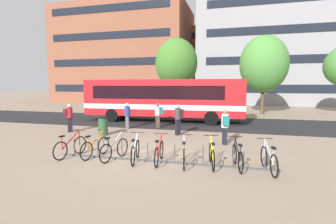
% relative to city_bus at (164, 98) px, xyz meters
% --- Properties ---
extents(ground, '(200.00, 200.00, 0.00)m').
position_rel_city_bus_xyz_m(ground, '(1.75, -9.46, -1.78)').
color(ground, gray).
extents(bus_lane_asphalt, '(80.00, 7.20, 0.01)m').
position_rel_city_bus_xyz_m(bus_lane_asphalt, '(1.75, -0.00, -1.77)').
color(bus_lane_asphalt, '#232326').
rests_on(bus_lane_asphalt, ground).
extents(city_bus, '(12.11, 3.01, 3.20)m').
position_rel_city_bus_xyz_m(city_bus, '(0.00, 0.00, 0.00)').
color(city_bus, red).
rests_on(city_bus, ground).
extents(bike_rack, '(8.01, 0.21, 0.70)m').
position_rel_city_bus_xyz_m(bike_rack, '(2.74, -10.11, -1.68)').
color(bike_rack, '#47474C').
rests_on(bike_rack, ground).
extents(parked_bicycle_red_0, '(0.52, 1.71, 0.99)m').
position_rel_city_bus_xyz_m(parked_bicycle_red_0, '(-0.86, -10.28, -1.39)').
color(parked_bicycle_red_0, black).
rests_on(parked_bicycle_red_0, ground).
extents(parked_bicycle_orange_1, '(0.52, 1.71, 0.99)m').
position_rel_city_bus_xyz_m(parked_bicycle_orange_1, '(0.09, -10.06, -1.39)').
color(parked_bicycle_orange_1, black).
rests_on(parked_bicycle_orange_1, ground).
extents(parked_bicycle_silver_2, '(0.52, 1.71, 0.99)m').
position_rel_city_bus_xyz_m(parked_bicycle_silver_2, '(0.95, -10.17, -1.39)').
color(parked_bicycle_silver_2, black).
rests_on(parked_bicycle_silver_2, ground).
extents(parked_bicycle_silver_3, '(0.58, 1.69, 0.99)m').
position_rel_city_bus_xyz_m(parked_bicycle_silver_3, '(1.81, -10.24, -1.39)').
color(parked_bicycle_silver_3, black).
rests_on(parked_bicycle_silver_3, ground).
extents(parked_bicycle_red_4, '(0.52, 1.72, 0.99)m').
position_rel_city_bus_xyz_m(parked_bicycle_red_4, '(2.69, -10.16, -1.39)').
color(parked_bicycle_red_4, black).
rests_on(parked_bicycle_red_4, ground).
extents(parked_bicycle_silver_5, '(0.54, 1.70, 0.99)m').
position_rel_city_bus_xyz_m(parked_bicycle_silver_5, '(3.59, -10.18, -1.39)').
color(parked_bicycle_silver_5, black).
rests_on(parked_bicycle_silver_5, ground).
extents(parked_bicycle_yellow_6, '(0.53, 1.70, 0.99)m').
position_rel_city_bus_xyz_m(parked_bicycle_yellow_6, '(4.53, -10.07, -1.39)').
color(parked_bicycle_yellow_6, black).
rests_on(parked_bicycle_yellow_6, ground).
extents(parked_bicycle_black_7, '(0.53, 1.70, 0.99)m').
position_rel_city_bus_xyz_m(parked_bicycle_black_7, '(5.38, -10.03, -1.39)').
color(parked_bicycle_black_7, black).
rests_on(parked_bicycle_black_7, ground).
extents(parked_bicycle_silver_8, '(0.52, 1.70, 0.99)m').
position_rel_city_bus_xyz_m(parked_bicycle_silver_8, '(6.34, -10.13, -1.39)').
color(parked_bicycle_silver_8, black).
rests_on(parked_bicycle_silver_8, ground).
extents(commuter_maroon_pack_0, '(0.57, 0.60, 1.72)m').
position_rel_city_bus_xyz_m(commuter_maroon_pack_0, '(2.23, -4.98, -0.78)').
color(commuter_maroon_pack_0, black).
rests_on(commuter_maroon_pack_0, ground).
extents(commuter_maroon_pack_1, '(0.60, 0.57, 1.68)m').
position_rel_city_bus_xyz_m(commuter_maroon_pack_1, '(-4.20, -5.79, -0.80)').
color(commuter_maroon_pack_1, black).
rests_on(commuter_maroon_pack_1, ground).
extents(commuter_olive_pack_2, '(0.43, 0.58, 1.66)m').
position_rel_city_bus_xyz_m(commuter_olive_pack_2, '(-1.36, -3.81, -0.82)').
color(commuter_olive_pack_2, '#565660').
rests_on(commuter_olive_pack_2, ground).
extents(commuter_teal_pack_3, '(0.40, 0.57, 1.66)m').
position_rel_city_bus_xyz_m(commuter_teal_pack_3, '(4.84, -6.69, -0.82)').
color(commuter_teal_pack_3, black).
rests_on(commuter_teal_pack_3, ground).
extents(commuter_teal_pack_4, '(0.60, 0.49, 1.62)m').
position_rel_city_bus_xyz_m(commuter_teal_pack_4, '(0.45, -3.00, -0.84)').
color(commuter_teal_pack_4, '#47382D').
rests_on(commuter_teal_pack_4, ground).
extents(trash_bin, '(0.55, 0.55, 1.03)m').
position_rel_city_bus_xyz_m(trash_bin, '(-1.81, -6.11, -1.26)').
color(trash_bin, '#284C2D').
rests_on(trash_bin, ground).
extents(street_tree_0, '(4.53, 4.53, 7.53)m').
position_rel_city_bus_xyz_m(street_tree_0, '(7.84, 7.44, 3.05)').
color(street_tree_0, brown).
rests_on(street_tree_0, ground).
extents(street_tree_2, '(4.49, 4.49, 7.78)m').
position_rel_city_bus_xyz_m(street_tree_2, '(-0.90, 8.02, 3.36)').
color(street_tree_2, brown).
rests_on(street_tree_2, ground).
extents(building_left_wing, '(21.89, 12.96, 15.74)m').
position_rel_city_bus_xyz_m(building_left_wing, '(-13.39, 22.87, 6.09)').
color(building_left_wing, brown).
rests_on(building_left_wing, ground).
extents(building_right_wing, '(25.73, 10.21, 19.33)m').
position_rel_city_bus_xyz_m(building_right_wing, '(12.47, 22.94, 7.89)').
color(building_right_wing, gray).
rests_on(building_right_wing, ground).
extents(building_centre_block, '(14.46, 13.26, 13.37)m').
position_rel_city_bus_xyz_m(building_centre_block, '(0.64, 33.36, 4.91)').
color(building_centre_block, brown).
rests_on(building_centre_block, ground).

